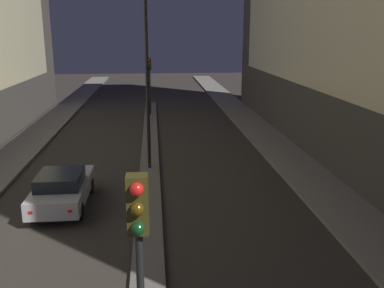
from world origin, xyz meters
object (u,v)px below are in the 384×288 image
(traffic_light_near, at_px, (139,249))
(traffic_light_mid, at_px, (150,73))
(street_lamp, at_px, (146,16))
(car_left_lane, at_px, (62,188))

(traffic_light_near, xyz_separation_m, traffic_light_mid, (0.00, 27.58, 0.00))
(traffic_light_near, height_order, traffic_light_mid, same)
(traffic_light_near, distance_m, street_lamp, 14.44)
(car_left_lane, bearing_deg, traffic_light_near, -71.56)
(traffic_light_mid, bearing_deg, traffic_light_near, -90.00)
(traffic_light_near, xyz_separation_m, car_left_lane, (-3.26, 9.79, -2.62))
(traffic_light_mid, relative_size, car_left_lane, 1.04)
(traffic_light_near, distance_m, traffic_light_mid, 27.58)
(street_lamp, bearing_deg, car_left_lane, -128.19)
(street_lamp, bearing_deg, traffic_light_near, -90.00)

